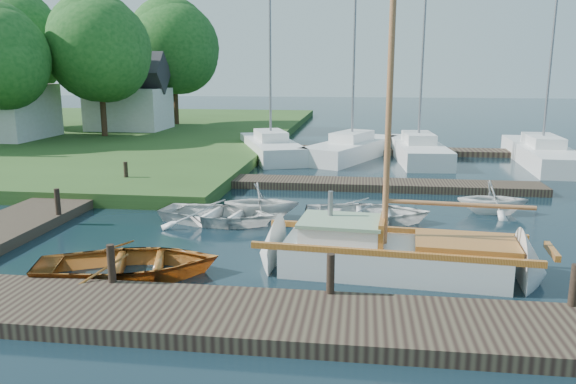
# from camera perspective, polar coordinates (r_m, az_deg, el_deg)

# --- Properties ---
(ground) EXTENTS (160.00, 160.00, 0.00)m
(ground) POSITION_cam_1_polar(r_m,az_deg,el_deg) (16.16, 0.00, -4.16)
(ground) COLOR black
(ground) RESTS_ON ground
(near_dock) EXTENTS (18.00, 2.20, 0.30)m
(near_dock) POSITION_cam_1_polar(r_m,az_deg,el_deg) (10.56, -4.39, -12.59)
(near_dock) COLOR black
(near_dock) RESTS_ON ground
(left_dock) EXTENTS (2.20, 18.00, 0.30)m
(left_dock) POSITION_cam_1_polar(r_m,az_deg,el_deg) (20.54, -21.93, -1.04)
(left_dock) COLOR black
(left_dock) RESTS_ON ground
(far_dock) EXTENTS (14.00, 1.60, 0.30)m
(far_dock) POSITION_cam_1_polar(r_m,az_deg,el_deg) (22.30, 7.31, 0.77)
(far_dock) COLOR black
(far_dock) RESTS_ON ground
(pontoon) EXTENTS (30.00, 1.60, 0.30)m
(pontoon) POSITION_cam_1_polar(r_m,az_deg,el_deg) (32.65, 21.64, 3.68)
(pontoon) COLOR black
(pontoon) RESTS_ON ground
(mooring_post_1) EXTENTS (0.16, 0.16, 0.80)m
(mooring_post_1) POSITION_cam_1_polar(r_m,az_deg,el_deg) (12.16, -17.51, -6.93)
(mooring_post_1) COLOR black
(mooring_post_1) RESTS_ON near_dock
(mooring_post_2) EXTENTS (0.16, 0.16, 0.80)m
(mooring_post_2) POSITION_cam_1_polar(r_m,az_deg,el_deg) (11.08, 4.34, -8.28)
(mooring_post_2) COLOR black
(mooring_post_2) RESTS_ON near_dock
(mooring_post_3) EXTENTS (0.16, 0.16, 0.80)m
(mooring_post_3) POSITION_cam_1_polar(r_m,az_deg,el_deg) (11.75, 27.07, -8.42)
(mooring_post_3) COLOR black
(mooring_post_3) RESTS_ON near_dock
(mooring_post_4) EXTENTS (0.16, 0.16, 0.80)m
(mooring_post_4) POSITION_cam_1_polar(r_m,az_deg,el_deg) (18.24, -22.37, -0.91)
(mooring_post_4) COLOR black
(mooring_post_4) RESTS_ON left_dock
(mooring_post_5) EXTENTS (0.16, 0.16, 0.80)m
(mooring_post_5) POSITION_cam_1_polar(r_m,az_deg,el_deg) (22.61, -16.14, 1.96)
(mooring_post_5) COLOR black
(mooring_post_5) RESTS_ON left_dock
(sailboat) EXTENTS (7.29, 2.56, 9.83)m
(sailboat) POSITION_cam_1_polar(r_m,az_deg,el_deg) (13.26, 11.26, -6.59)
(sailboat) COLOR white
(sailboat) RESTS_ON ground
(dinghy) EXTENTS (4.68, 3.89, 0.84)m
(dinghy) POSITION_cam_1_polar(r_m,az_deg,el_deg) (13.20, -15.91, -6.59)
(dinghy) COLOR brown
(dinghy) RESTS_ON ground
(tender_a) EXTENTS (4.02, 3.18, 0.75)m
(tender_a) POSITION_cam_1_polar(r_m,az_deg,el_deg) (17.23, -7.16, -1.91)
(tender_a) COLOR white
(tender_a) RESTS_ON ground
(tender_b) EXTENTS (2.51, 2.22, 1.23)m
(tender_b) POSITION_cam_1_polar(r_m,az_deg,el_deg) (17.58, -2.73, -0.73)
(tender_b) COLOR white
(tender_b) RESTS_ON ground
(tender_c) EXTENTS (3.92, 2.89, 0.79)m
(tender_c) POSITION_cam_1_polar(r_m,az_deg,el_deg) (17.31, 8.06, -1.81)
(tender_c) COLOR white
(tender_c) RESTS_ON ground
(tender_d) EXTENTS (2.29, 1.99, 1.18)m
(tender_d) POSITION_cam_1_polar(r_m,az_deg,el_deg) (19.32, 20.13, -0.37)
(tender_d) COLOR white
(tender_d) RESTS_ON ground
(marina_boat_0) EXTENTS (4.71, 7.93, 10.38)m
(marina_boat_0) POSITION_cam_1_polar(r_m,az_deg,el_deg) (30.04, -1.76, 4.67)
(marina_boat_0) COLOR white
(marina_boat_0) RESTS_ON ground
(marina_boat_1) EXTENTS (5.11, 7.81, 10.35)m
(marina_boat_1) POSITION_cam_1_polar(r_m,az_deg,el_deg) (29.72, 6.50, 4.51)
(marina_boat_1) COLOR white
(marina_boat_1) RESTS_ON ground
(marina_boat_2) EXTENTS (2.73, 7.85, 10.78)m
(marina_boat_2) POSITION_cam_1_polar(r_m,az_deg,el_deg) (29.74, 13.07, 4.28)
(marina_boat_2) COLOR white
(marina_boat_2) RESTS_ON ground
(marina_boat_4) EXTENTS (2.67, 9.23, 9.84)m
(marina_boat_4) POSITION_cam_1_polar(r_m,az_deg,el_deg) (30.54, 24.37, 3.68)
(marina_boat_4) COLOR white
(marina_boat_4) RESTS_ON ground
(house_c) EXTENTS (5.25, 4.00, 5.28)m
(house_c) POSITION_cam_1_polar(r_m,az_deg,el_deg) (40.70, -15.87, 9.08)
(house_c) COLOR white
(house_c) RESTS_ON shore
(tree_3) EXTENTS (6.41, 6.38, 8.74)m
(tree_3) POSITION_cam_1_polar(r_m,az_deg,el_deg) (37.07, -18.62, 13.64)
(tree_3) COLOR #332114
(tree_3) RESTS_ON shore
(tree_4) EXTENTS (7.01, 7.01, 9.66)m
(tree_4) POSITION_cam_1_polar(r_m,az_deg,el_deg) (44.49, -25.91, 13.47)
(tree_4) COLOR #332114
(tree_4) RESTS_ON shore
(tree_7) EXTENTS (6.83, 6.83, 9.38)m
(tree_7) POSITION_cam_1_polar(r_m,az_deg,el_deg) (43.75, -11.52, 14.25)
(tree_7) COLOR #332114
(tree_7) RESTS_ON shore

